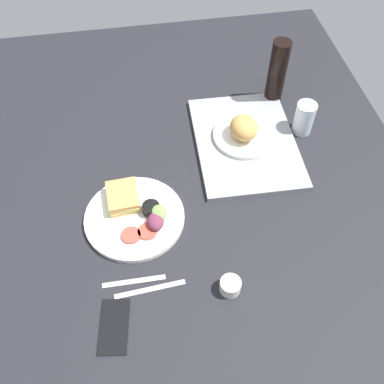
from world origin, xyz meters
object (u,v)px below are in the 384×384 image
(espresso_cup, at_px, (230,286))
(knife, at_px, (150,289))
(bread_plate_near, at_px, (244,131))
(fork, at_px, (134,281))
(soda_bottle, at_px, (277,72))
(cell_phone, at_px, (114,326))
(plate_with_salad, at_px, (135,214))
(serving_tray, at_px, (245,142))
(drinking_glass, at_px, (304,118))

(espresso_cup, bearing_deg, knife, -99.38)
(espresso_cup, distance_m, knife, 0.21)
(bread_plate_near, height_order, fork, bread_plate_near)
(soda_bottle, bearing_deg, fork, -41.25)
(bread_plate_near, bearing_deg, cell_phone, -39.55)
(plate_with_salad, relative_size, fork, 1.73)
(serving_tray, distance_m, bread_plate_near, 0.04)
(drinking_glass, relative_size, espresso_cup, 2.07)
(drinking_glass, relative_size, cell_phone, 0.80)
(serving_tray, relative_size, knife, 2.37)
(drinking_glass, bearing_deg, fork, -52.78)
(espresso_cup, relative_size, knife, 0.29)
(serving_tray, height_order, cell_phone, serving_tray)
(serving_tray, relative_size, bread_plate_near, 2.11)
(plate_with_salad, height_order, knife, plate_with_salad)
(serving_tray, bearing_deg, fork, -43.13)
(serving_tray, distance_m, cell_phone, 0.73)
(fork, bearing_deg, cell_phone, -116.88)
(plate_with_salad, relative_size, knife, 1.55)
(cell_phone, bearing_deg, soda_bottle, 148.89)
(plate_with_salad, height_order, fork, plate_with_salad)
(plate_with_salad, xyz_separation_m, soda_bottle, (-0.44, 0.55, 0.10))
(soda_bottle, relative_size, knife, 1.25)
(knife, height_order, cell_phone, cell_phone)
(fork, bearing_deg, espresso_cup, -13.83)
(plate_with_salad, height_order, espresso_cup, plate_with_salad)
(fork, height_order, cell_phone, cell_phone)
(drinking_glass, distance_m, soda_bottle, 0.19)
(plate_with_salad, height_order, soda_bottle, soda_bottle)
(plate_with_salad, bearing_deg, cell_phone, -14.65)
(plate_with_salad, distance_m, soda_bottle, 0.71)
(bread_plate_near, relative_size, soda_bottle, 0.90)
(plate_with_salad, bearing_deg, bread_plate_near, 122.81)
(plate_with_salad, xyz_separation_m, knife, (0.24, 0.02, -0.01))
(serving_tray, bearing_deg, knife, -38.42)
(serving_tray, relative_size, plate_with_salad, 1.53)
(bread_plate_near, bearing_deg, plate_with_salad, -57.19)
(plate_with_salad, distance_m, cell_phone, 0.33)
(drinking_glass, xyz_separation_m, soda_bottle, (-0.18, -0.05, 0.06))
(drinking_glass, relative_size, knife, 0.61)
(soda_bottle, bearing_deg, drinking_glass, 16.18)
(drinking_glass, height_order, fork, drinking_glass)
(fork, bearing_deg, knife, -36.16)
(bread_plate_near, relative_size, cell_phone, 1.48)
(drinking_glass, height_order, cell_phone, drinking_glass)
(soda_bottle, bearing_deg, espresso_cup, -24.24)
(drinking_glass, bearing_deg, bread_plate_near, -85.65)
(serving_tray, relative_size, espresso_cup, 8.04)
(soda_bottle, xyz_separation_m, cell_phone, (0.76, -0.63, -0.12))
(fork, xyz_separation_m, cell_phone, (0.11, -0.06, 0.00))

